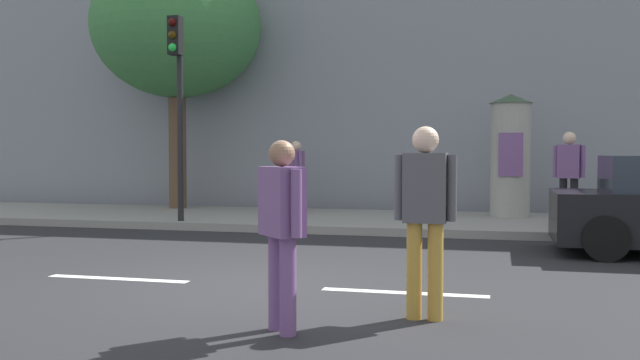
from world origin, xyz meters
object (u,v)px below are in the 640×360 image
object	(u,v)px
poster_column	(510,155)
pedestrian_tallest	(296,170)
traffic_light	(177,83)
pedestrian_in_light_jacket	(569,170)
street_tree	(177,27)
pedestrian_near_pole	(425,205)
pedestrian_in_dark_shirt	(282,220)

from	to	relation	value
poster_column	pedestrian_tallest	distance (m)	4.76
traffic_light	pedestrian_in_light_jacket	bearing A→B (deg)	8.36
pedestrian_in_light_jacket	street_tree	bearing A→B (deg)	167.31
traffic_light	poster_column	xyz separation A→B (m)	(6.36, 2.65, -1.40)
pedestrian_near_pole	traffic_light	bearing A→B (deg)	130.73
traffic_light	pedestrian_in_dark_shirt	world-z (taller)	traffic_light
poster_column	pedestrian_in_light_jacket	bearing A→B (deg)	-56.51
street_tree	pedestrian_in_light_jacket	world-z (taller)	street_tree
pedestrian_near_pole	pedestrian_in_light_jacket	world-z (taller)	pedestrian_in_light_jacket
pedestrian_near_pole	pedestrian_tallest	bearing A→B (deg)	112.88
traffic_light	pedestrian_in_light_jacket	distance (m)	7.66
street_tree	pedestrian_in_dark_shirt	world-z (taller)	street_tree
traffic_light	street_tree	distance (m)	3.82
poster_column	pedestrian_in_dark_shirt	xyz separation A→B (m)	(-1.99, -9.80, -0.52)
street_tree	pedestrian_tallest	bearing A→B (deg)	-5.48
street_tree	pedestrian_in_dark_shirt	distance (m)	12.33
pedestrian_near_pole	street_tree	bearing A→B (deg)	126.40
traffic_light	pedestrian_tallest	xyz separation A→B (m)	(1.62, 2.79, -1.75)
street_tree	traffic_light	bearing A→B (deg)	-64.26
pedestrian_tallest	pedestrian_in_light_jacket	bearing A→B (deg)	-16.42
pedestrian_tallest	traffic_light	bearing A→B (deg)	-120.07
street_tree	pedestrian_near_pole	xyz separation A→B (m)	(6.97, -9.45, -3.52)
poster_column	street_tree	world-z (taller)	street_tree
poster_column	street_tree	size ratio (longest dim) A/B	0.42
poster_column	pedestrian_near_pole	bearing A→B (deg)	-95.57
traffic_light	poster_column	bearing A→B (deg)	22.64
traffic_light	pedestrian_in_light_jacket	size ratio (longest dim) A/B	2.30
traffic_light	pedestrian_in_light_jacket	world-z (taller)	traffic_light
street_tree	pedestrian_near_pole	distance (m)	12.26
poster_column	pedestrian_near_pole	xyz separation A→B (m)	(-0.88, -9.02, -0.43)
pedestrian_in_dark_shirt	pedestrian_tallest	xyz separation A→B (m)	(-2.75, 9.93, 0.16)
pedestrian_tallest	pedestrian_in_dark_shirt	bearing A→B (deg)	-74.52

